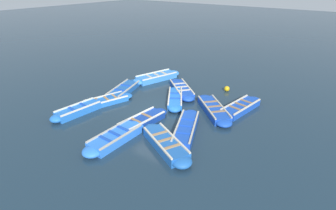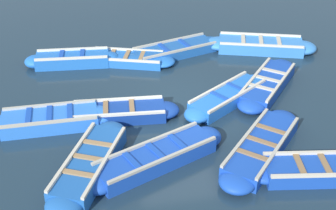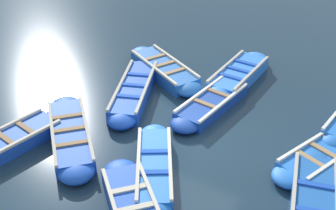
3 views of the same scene
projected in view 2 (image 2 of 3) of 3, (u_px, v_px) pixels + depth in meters
ground_plane at (176, 109)px, 13.61m from camera, size 120.00×120.00×0.00m
boat_outer_left at (156, 158)px, 11.35m from camera, size 3.90×2.28×0.46m
boat_outer_right at (119, 113)px, 13.13m from camera, size 3.47×1.09×0.40m
boat_alongside at (72, 60)px, 15.91m from camera, size 3.25×1.01×0.46m
boat_broadside at (89, 165)px, 11.12m from camera, size 2.32×3.65×0.47m
boat_mid_row at (50, 120)px, 12.76m from camera, size 3.49×0.96×0.45m
boat_centre at (175, 50)px, 16.63m from camera, size 3.93×1.95×0.39m
boat_stern_in at (127, 59)px, 16.06m from camera, size 3.43×1.86×0.35m
boat_near_quay at (267, 84)px, 14.48m from camera, size 2.99×3.33×0.42m
boat_inner_gap at (228, 97)px, 13.83m from camera, size 3.27×2.53×0.42m
boat_tucked at (261, 148)px, 11.72m from camera, size 3.21×3.42×0.43m
boat_drifting at (260, 45)px, 16.90m from camera, size 4.07×2.11×0.46m
boat_far_corner at (324, 170)px, 10.99m from camera, size 3.75×1.40×0.42m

